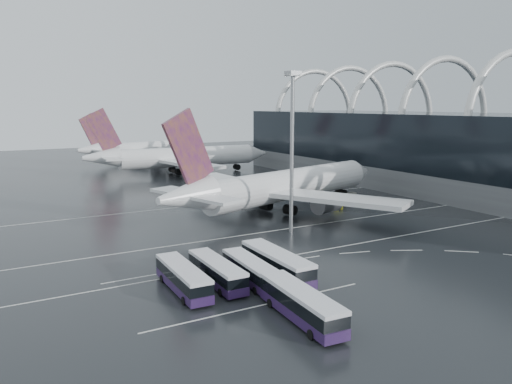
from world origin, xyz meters
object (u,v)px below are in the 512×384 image
bus_row_near_d (277,263)px  bus_row_far_b (301,304)px  bus_row_near_c (251,270)px  airliner_main (282,187)px  bus_row_near_b (217,271)px  gse_cart_belly_d (366,201)px  bus_row_near_a (183,278)px  airliner_gate_c (140,149)px  airliner_gate_b (178,158)px  gse_cart_belly_b (351,195)px  gse_cart_belly_a (338,207)px  floodlight_mast (292,133)px

bus_row_near_d → bus_row_far_b: 13.38m
bus_row_near_c → airliner_main: bearing=-34.6°
bus_row_near_b → gse_cart_belly_d: size_ratio=6.63×
bus_row_near_a → gse_cart_belly_d: 65.04m
bus_row_near_a → bus_row_near_d: 12.61m
bus_row_far_b → bus_row_near_a: bearing=33.0°
gse_cart_belly_d → airliner_gate_c: bearing=100.4°
airliner_main → bus_row_near_c: 42.47m
airliner_gate_b → bus_row_far_b: (-29.43, -111.35, -3.56)m
bus_row_far_b → gse_cart_belly_b: size_ratio=5.39×
bus_row_near_c → gse_cart_belly_a: bearing=-48.8°
airliner_gate_c → gse_cart_belly_d: 110.13m
airliner_gate_b → airliner_gate_c: airliner_gate_b is taller
bus_row_near_b → gse_cart_belly_b: (53.25, 36.83, -0.99)m
bus_row_near_c → bus_row_far_b: bus_row_far_b is taller
floodlight_mast → bus_row_near_a: bearing=-147.6°
bus_row_near_a → gse_cart_belly_d: (57.20, 30.94, -1.21)m
bus_row_near_a → bus_row_near_c: bearing=-98.0°
airliner_gate_b → gse_cart_belly_d: (20.06, -66.49, -4.85)m
airliner_gate_b → gse_cart_belly_b: (20.73, -60.45, -4.68)m
bus_row_near_b → floodlight_mast: size_ratio=0.45×
bus_row_far_b → gse_cart_belly_a: bus_row_far_b is taller
airliner_gate_b → gse_cart_belly_d: 69.62m
airliner_gate_c → gse_cart_belly_a: bearing=-101.0°
gse_cart_belly_d → gse_cart_belly_a: bearing=-165.3°
bus_row_near_b → gse_cart_belly_b: bearing=-54.2°
floodlight_mast → airliner_main: bearing=63.3°
bus_row_near_a → bus_row_near_c: (8.59, -1.51, -0.09)m
airliner_main → gse_cart_belly_d: size_ratio=33.70×
airliner_main → airliner_gate_b: size_ratio=1.03×
airliner_gate_c → bus_row_near_d: airliner_gate_c is taller
airliner_main → airliner_gate_c: airliner_main is taller
bus_row_near_a → gse_cart_belly_a: 54.74m
airliner_gate_c → gse_cart_belly_a: (9.56, -110.95, -4.33)m
airliner_gate_b → bus_row_near_c: (-28.55, -98.94, -3.72)m
airliner_main → bus_row_near_a: size_ratio=4.93×
bus_row_near_a → airliner_main: bearing=-45.5°
airliner_gate_b → gse_cart_belly_b: size_ratio=24.56×
bus_row_near_b → gse_cart_belly_a: 50.76m
gse_cart_belly_d → bus_row_near_c: bearing=-146.3°
airliner_gate_c → bus_row_near_a: bearing=-121.0°
bus_row_near_c → gse_cart_belly_b: 62.53m
bus_row_far_b → gse_cart_belly_d: (49.49, 44.86, -1.29)m
gse_cart_belly_d → bus_row_far_b: bearing=-137.8°
bus_row_near_d → gse_cart_belly_a: (34.36, 29.66, -1.38)m
airliner_gate_b → bus_row_near_c: bearing=-103.4°
bus_row_near_d → gse_cart_belly_b: bus_row_near_d is taller
airliner_main → gse_cart_belly_b: (23.23, 5.16, -4.78)m
floodlight_mast → bus_row_near_b: bearing=-142.9°
bus_row_near_b → bus_row_far_b: bus_row_far_b is taller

